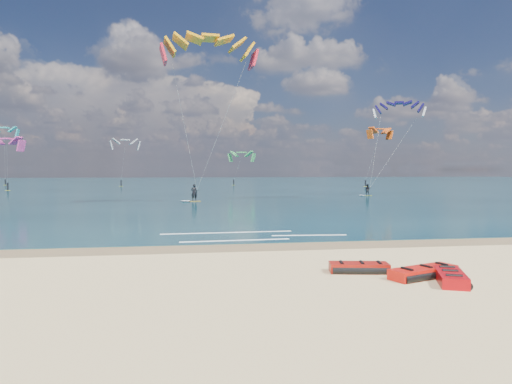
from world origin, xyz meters
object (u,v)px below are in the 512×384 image
(packed_kite_left, at_px, (423,277))
(packed_kite_mid, at_px, (359,272))
(kitesurfer_far, at_px, (385,141))
(kitesurfer_main, at_px, (202,113))
(packed_kite_right, at_px, (450,283))

(packed_kite_left, distance_m, packed_kite_mid, 2.25)
(packed_kite_left, distance_m, kitesurfer_far, 51.18)
(packed_kite_mid, bearing_deg, kitesurfer_far, 75.23)
(packed_kite_left, height_order, packed_kite_mid, packed_kite_left)
(kitesurfer_main, xyz_separation_m, kitesurfer_far, (26.18, 10.89, -2.14))
(packed_kite_left, distance_m, packed_kite_right, 1.01)
(packed_kite_left, relative_size, packed_kite_right, 1.26)
(kitesurfer_main, bearing_deg, packed_kite_mid, -89.00)
(kitesurfer_main, relative_size, kitesurfer_far, 1.33)
(packed_kite_right, relative_size, kitesurfer_main, 0.12)
(packed_kite_mid, xyz_separation_m, kitesurfer_main, (-4.76, 34.67, 9.99))
(packed_kite_left, bearing_deg, kitesurfer_far, 46.99)
(packed_kite_right, distance_m, kitesurfer_far, 51.79)
(packed_kite_left, bearing_deg, packed_kite_mid, 130.08)
(packed_kite_left, height_order, kitesurfer_main, kitesurfer_main)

